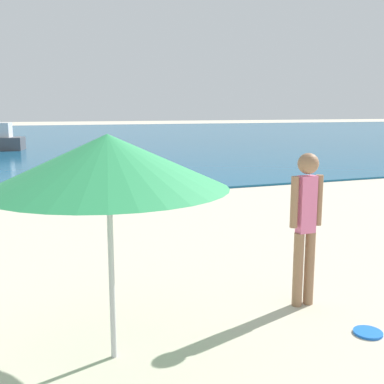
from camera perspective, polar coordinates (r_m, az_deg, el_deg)
water at (r=41.70m, az=-18.33°, el=6.55°), size 160.00×60.00×0.06m
person_standing at (r=5.23m, az=13.83°, el=-3.42°), size 0.40×0.23×1.72m
frisbee at (r=5.05m, az=20.84°, el=-15.87°), size 0.28×0.28×0.03m
beach_umbrella at (r=3.89m, az=-10.30°, el=3.69°), size 2.02×2.02×1.98m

